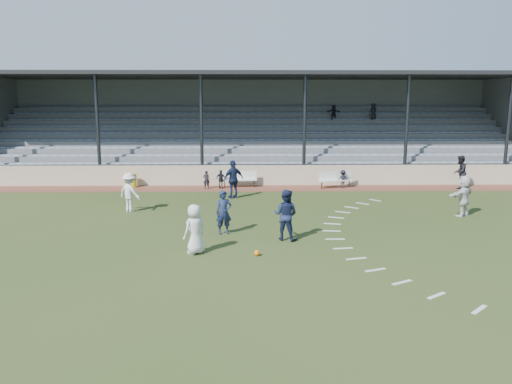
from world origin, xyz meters
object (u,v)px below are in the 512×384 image
at_px(trash_bin, 132,180).
at_px(bench_right, 335,178).
at_px(official, 460,172).
at_px(football, 257,253).
at_px(bench_left, 239,177).
at_px(player_white_lead, 195,229).
at_px(player_navy_lead, 224,213).

bearing_deg(trash_bin, bench_right, -1.80).
bearing_deg(official, football, -3.48).
distance_m(bench_right, football, 13.34).
relative_size(bench_left, football, 10.41).
height_order(bench_right, trash_bin, bench_right).
bearing_deg(football, trash_bin, 118.38).
bearing_deg(player_white_lead, player_navy_lead, -152.13).
xyz_separation_m(bench_right, football, (-4.75, -12.46, -0.49)).
height_order(bench_left, trash_bin, bench_left).
height_order(bench_left, bench_right, same).
relative_size(trash_bin, player_white_lead, 0.47).
distance_m(football, player_navy_lead, 3.06).
bearing_deg(player_white_lead, bench_left, -138.88).
relative_size(bench_right, player_white_lead, 1.22).
bearing_deg(official, trash_bin, -51.56).
distance_m(trash_bin, official, 18.70).
relative_size(bench_right, trash_bin, 2.58).
xyz_separation_m(bench_right, player_white_lead, (-6.79, -12.16, 0.25)).
bearing_deg(player_navy_lead, official, 24.60).
xyz_separation_m(bench_right, trash_bin, (-11.68, 0.37, -0.17)).
relative_size(player_white_lead, player_navy_lead, 1.00).
bearing_deg(football, bench_left, 93.36).
bearing_deg(football, official, 45.79).
bearing_deg(football, bench_right, 69.12).
bearing_deg(official, bench_left, -52.35).
distance_m(player_white_lead, player_navy_lead, 2.56).
bearing_deg(player_white_lead, trash_bin, -111.65).
bearing_deg(football, player_navy_lead, 113.90).
xyz_separation_m(player_white_lead, official, (13.79, 11.78, 0.13)).
bearing_deg(player_navy_lead, bench_right, 47.30).
bearing_deg(football, player_white_lead, 171.86).
xyz_separation_m(player_navy_lead, official, (12.95, 9.36, 0.13)).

